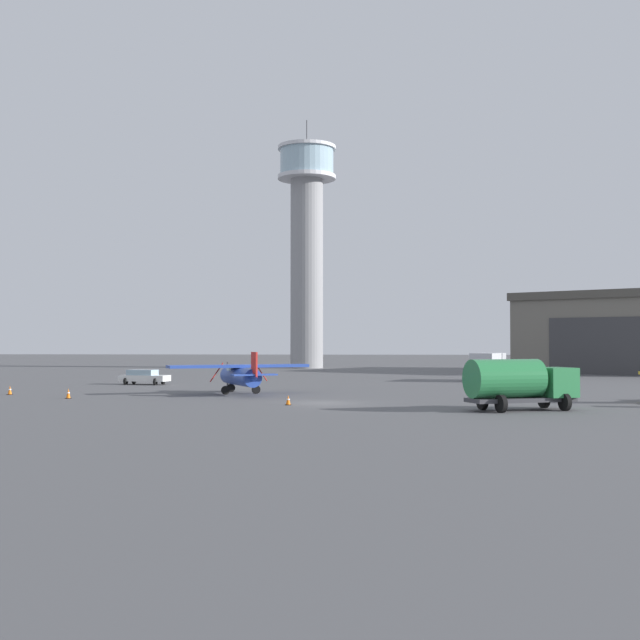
{
  "coord_description": "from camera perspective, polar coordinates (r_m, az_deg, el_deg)",
  "views": [
    {
      "loc": [
        3.45,
        -52.04,
        3.93
      ],
      "look_at": [
        -2.4,
        32.13,
        6.24
      ],
      "focal_mm": 45.37,
      "sensor_mm": 36.0,
      "label": 1
    }
  ],
  "objects": [
    {
      "name": "traffic_cone_near_right",
      "position": [
        50.65,
        -2.26,
        -5.67
      ],
      "size": [
        0.36,
        0.36,
        0.62
      ],
      "color": "black",
      "rests_on": "ground_plane"
    },
    {
      "name": "truck_fuel_tanker_green",
      "position": [
        47.9,
        13.81,
        -4.27
      ],
      "size": [
        6.73,
        4.52,
        2.95
      ],
      "rotation": [
        0.0,
        0.0,
        0.38
      ],
      "color": "#38383D",
      "rests_on": "ground_plane"
    },
    {
      "name": "truck_box_silver",
      "position": [
        82.92,
        11.77,
        -3.12
      ],
      "size": [
        4.39,
        6.3,
        2.83
      ],
      "rotation": [
        0.0,
        0.0,
        1.18
      ],
      "color": "#38383D",
      "rests_on": "ground_plane"
    },
    {
      "name": "control_tower",
      "position": [
        123.06,
        -0.94,
        5.9
      ],
      "size": [
        8.83,
        8.83,
        37.71
      ],
      "color": "gray",
      "rests_on": "ground_plane"
    },
    {
      "name": "traffic_cone_mid_apron",
      "position": [
        64.69,
        -21.03,
        -4.64
      ],
      "size": [
        0.36,
        0.36,
        0.69
      ],
      "color": "black",
      "rests_on": "ground_plane"
    },
    {
      "name": "airplane_blue",
      "position": [
        61.38,
        -5.63,
        -3.83
      ],
      "size": [
        10.48,
        8.35,
        3.22
      ],
      "rotation": [
        0.0,
        0.0,
        2.02
      ],
      "color": "#2847A8",
      "rests_on": "ground_plane"
    },
    {
      "name": "hangar",
      "position": [
        112.51,
        20.91,
        -0.85
      ],
      "size": [
        32.13,
        31.78,
        10.21
      ],
      "rotation": [
        0.0,
        0.0,
        -2.15
      ],
      "color": "#6B665B",
      "rests_on": "ground_plane"
    },
    {
      "name": "ground_plane",
      "position": [
        52.31,
        0.18,
        -5.88
      ],
      "size": [
        400.0,
        400.0,
        0.0
      ],
      "primitive_type": "plane",
      "color": "#545456"
    },
    {
      "name": "car_white",
      "position": [
        76.6,
        -12.32,
        -3.92
      ],
      "size": [
        4.77,
        2.8,
        1.37
      ],
      "rotation": [
        0.0,
        0.0,
        6.09
      ],
      "color": "white",
      "rests_on": "ground_plane"
    },
    {
      "name": "traffic_cone_near_left",
      "position": [
        58.95,
        -17.33,
        -4.98
      ],
      "size": [
        0.36,
        0.36,
        0.71
      ],
      "color": "black",
      "rests_on": "ground_plane"
    }
  ]
}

